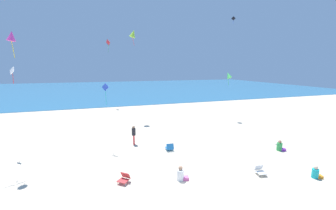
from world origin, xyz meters
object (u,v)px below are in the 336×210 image
Objects in this scene: beach_chair_mid_beach at (170,147)px; person_0 at (181,175)px; kite_magenta at (11,36)px; beach_chair_far_left at (124,178)px; kite_red at (108,43)px; person_2 at (280,147)px; person_3 at (134,134)px; kite_blue at (105,89)px; kite_white at (12,71)px; beach_chair_near_camera at (260,170)px; kite_black at (233,19)px; kite_green at (229,75)px; person_1 at (316,173)px; kite_lime at (133,34)px.

beach_chair_mid_beach is 0.87× the size of person_0.
beach_chair_far_left is at bearing -35.33° from kite_magenta.
beach_chair_mid_beach is 0.36× the size of kite_red.
person_3 reaches higher than person_2.
kite_white is (-6.10, 1.21, 1.27)m from kite_blue.
person_2 is at bearing 162.72° from person_3.
beach_chair_far_left is (-7.63, 1.56, -0.01)m from beach_chair_near_camera.
person_2 is at bearing -107.63° from kite_black.
kite_black is 8.04m from kite_green.
person_2 is at bearing 127.30° from beach_chair_near_camera.
person_0 reaches higher than person_1.
beach_chair_near_camera is 0.41× the size of kite_magenta.
beach_chair_near_camera is 0.87× the size of person_1.
beach_chair_far_left is 0.43× the size of kite_lime.
kite_magenta is at bearing 18.38° from person_3.
kite_black reaches higher than kite_white.
kite_lime reaches higher than person_2.
kite_blue is (-3.68, 6.06, 4.31)m from person_0.
kite_green reaches higher than beach_chair_far_left.
kite_blue reaches higher than beach_chair_mid_beach.
kite_red is 1.69× the size of kite_white.
beach_chair_near_camera is 9.43m from person_3.
kite_blue is (-8.28, 6.90, 4.36)m from beach_chair_near_camera.
beach_chair_far_left is at bearing 177.46° from person_0.
beach_chair_far_left is 0.96× the size of person_2.
kite_green is (2.85, 13.08, 5.00)m from person_1.
kite_red is at bearing 67.42° from kite_white.
kite_blue is at bearing 132.05° from person_0.
kite_blue is 6.15m from kite_magenta.
person_1 is 0.62× the size of kite_white.
kite_green is (1.61, 9.42, 4.97)m from person_2.
beach_chair_mid_beach is (-3.93, 4.89, 0.00)m from beach_chair_near_camera.
kite_white is at bearing 113.21° from kite_magenta.
beach_chair_far_left is 0.50× the size of person_3.
kite_red reaches higher than kite_magenta.
kite_magenta reaches higher than person_3.
kite_white is (-18.34, 5.72, 5.58)m from person_2.
beach_chair_mid_beach is at bearing -24.82° from kite_blue.
person_0 is at bearing -58.69° from kite_blue.
beach_chair_mid_beach is 3.23m from person_3.
kite_black is (11.87, 10.01, 12.04)m from beach_chair_mid_beach.
person_0 is 22.32m from kite_black.
person_1 is 14.37m from kite_blue.
beach_chair_far_left is at bearing -101.34° from kite_lime.
kite_magenta is (-8.70, 4.73, 7.61)m from person_0.
person_3 is at bearing -157.90° from kite_green.
kite_green is at bearing 10.51° from kite_white.
beach_chair_far_left is 0.50× the size of kite_magenta.
person_1 is at bearing -107.91° from kite_black.
beach_chair_near_camera is 0.76× the size of person_0.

